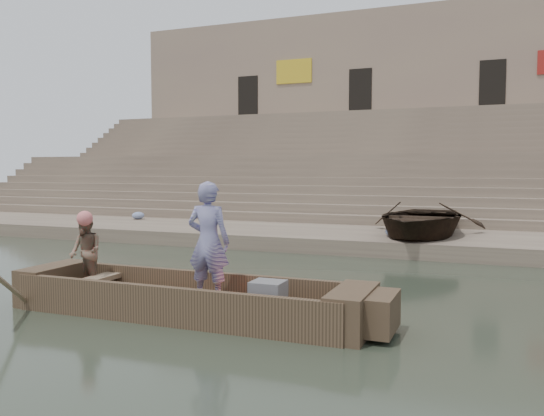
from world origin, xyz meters
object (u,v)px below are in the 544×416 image
Objects in this scene: standing_man at (209,242)px; television at (267,295)px; main_rowboat at (187,308)px; rowing_man at (86,252)px; beached_rowboat at (420,219)px.

television is at bearing 171.31° from standing_man.
television reaches higher than main_rowboat.
beached_rowboat is (4.44, 8.09, 0.02)m from rowing_man.
main_rowboat is 4.06× the size of rowing_man.
beached_rowboat is (1.12, 8.23, 0.44)m from television.
rowing_man is at bearing 177.55° from television.
beached_rowboat reaches higher than main_rowboat.
rowing_man is 3.35m from television.
standing_man reaches higher than television.
rowing_man is at bearing -115.64° from beached_rowboat.
standing_man is 0.41× the size of beached_rowboat.
standing_man reaches higher than rowing_man.
beached_rowboat is at bearing 84.54° from rowing_man.
main_rowboat is 8.62m from beached_rowboat.
television is at bearing -0.00° from main_rowboat.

